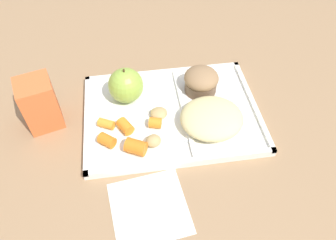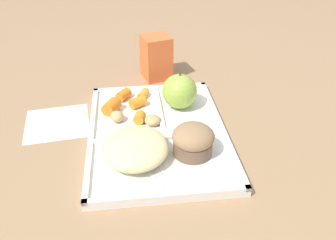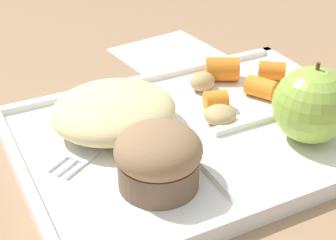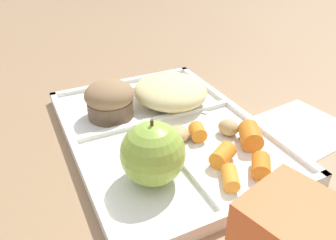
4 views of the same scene
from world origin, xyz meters
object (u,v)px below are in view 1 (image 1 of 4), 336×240
at_px(plastic_fork, 219,117).
at_px(bran_muffin, 201,81).
at_px(lunch_tray, 171,114).
at_px(green_apple, 126,85).
at_px(milk_carton, 40,104).

bearing_deg(plastic_fork, bran_muffin, 104.19).
height_order(lunch_tray, bran_muffin, bran_muffin).
bearing_deg(green_apple, plastic_fork, -24.78).
bearing_deg(green_apple, lunch_tray, -32.45).
distance_m(bran_muffin, milk_carton, 0.33).
relative_size(green_apple, plastic_fork, 0.56).
bearing_deg(lunch_tray, bran_muffin, 37.51).
bearing_deg(milk_carton, green_apple, -4.23).
height_order(green_apple, bran_muffin, green_apple).
height_order(bran_muffin, plastic_fork, bran_muffin).
distance_m(green_apple, plastic_fork, 0.20).
relative_size(plastic_fork, milk_carton, 1.33).
relative_size(lunch_tray, milk_carton, 3.33).
bearing_deg(bran_muffin, lunch_tray, -142.49).
height_order(plastic_fork, milk_carton, milk_carton).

